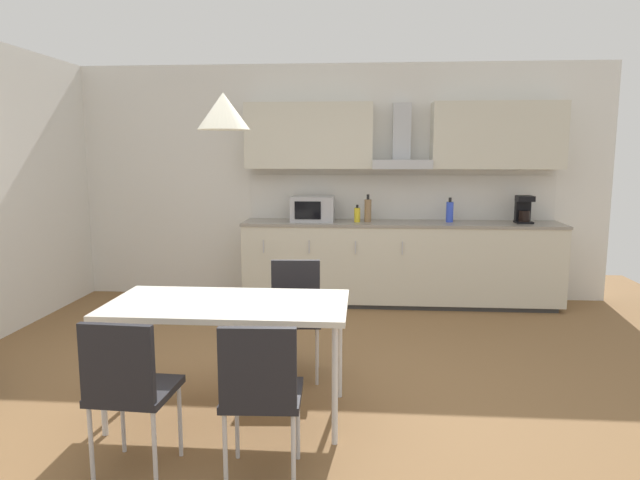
{
  "coord_description": "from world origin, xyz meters",
  "views": [
    {
      "loc": [
        0.54,
        -3.74,
        1.7
      ],
      "look_at": [
        0.2,
        0.79,
        1.0
      ],
      "focal_mm": 32.0,
      "sensor_mm": 36.0,
      "label": 1
    }
  ],
  "objects_px": {
    "bottle_yellow": "(357,215)",
    "dining_table": "(228,309)",
    "chair_near_right": "(261,386)",
    "coffee_maker": "(524,209)",
    "bottle_blue": "(450,212)",
    "pendant_lamp": "(223,111)",
    "microwave": "(313,209)",
    "chair_far_right": "(295,306)",
    "bottle_brown": "(368,210)",
    "chair_near_left": "(128,382)"
  },
  "relations": [
    {
      "from": "microwave",
      "to": "chair_near_right",
      "type": "height_order",
      "value": "microwave"
    },
    {
      "from": "bottle_yellow",
      "to": "chair_near_left",
      "type": "relative_size",
      "value": 0.22
    },
    {
      "from": "coffee_maker",
      "to": "chair_near_right",
      "type": "xyz_separation_m",
      "value": [
        -2.26,
        -3.68,
        -0.55
      ]
    },
    {
      "from": "bottle_yellow",
      "to": "pendant_lamp",
      "type": "distance_m",
      "value": 3.1
    },
    {
      "from": "coffee_maker",
      "to": "pendant_lamp",
      "type": "relative_size",
      "value": 0.94
    },
    {
      "from": "bottle_blue",
      "to": "chair_far_right",
      "type": "bearing_deg",
      "value": -124.28
    },
    {
      "from": "bottle_brown",
      "to": "dining_table",
      "type": "height_order",
      "value": "bottle_brown"
    },
    {
      "from": "bottle_yellow",
      "to": "chair_near_right",
      "type": "relative_size",
      "value": 0.22
    },
    {
      "from": "microwave",
      "to": "bottle_yellow",
      "type": "xyz_separation_m",
      "value": [
        0.5,
        -0.04,
        -0.06
      ]
    },
    {
      "from": "bottle_blue",
      "to": "pendant_lamp",
      "type": "bearing_deg",
      "value": -121.68
    },
    {
      "from": "microwave",
      "to": "chair_near_right",
      "type": "relative_size",
      "value": 0.55
    },
    {
      "from": "dining_table",
      "to": "chair_far_right",
      "type": "distance_m",
      "value": 0.86
    },
    {
      "from": "coffee_maker",
      "to": "pendant_lamp",
      "type": "height_order",
      "value": "pendant_lamp"
    },
    {
      "from": "microwave",
      "to": "chair_far_right",
      "type": "relative_size",
      "value": 0.55
    },
    {
      "from": "bottle_yellow",
      "to": "dining_table",
      "type": "distance_m",
      "value": 2.97
    },
    {
      "from": "bottle_blue",
      "to": "bottle_brown",
      "type": "height_order",
      "value": "bottle_brown"
    },
    {
      "from": "coffee_maker",
      "to": "bottle_blue",
      "type": "relative_size",
      "value": 1.1
    },
    {
      "from": "bottle_yellow",
      "to": "bottle_brown",
      "type": "height_order",
      "value": "bottle_brown"
    },
    {
      "from": "coffee_maker",
      "to": "bottle_blue",
      "type": "bearing_deg",
      "value": 178.87
    },
    {
      "from": "chair_near_right",
      "to": "bottle_yellow",
      "type": "bearing_deg",
      "value": 83.12
    },
    {
      "from": "microwave",
      "to": "chair_far_right",
      "type": "height_order",
      "value": "microwave"
    },
    {
      "from": "bottle_yellow",
      "to": "dining_table",
      "type": "bearing_deg",
      "value": -105.34
    },
    {
      "from": "bottle_blue",
      "to": "coffee_maker",
      "type": "bearing_deg",
      "value": -1.13
    },
    {
      "from": "chair_far_right",
      "to": "chair_near_left",
      "type": "xyz_separation_m",
      "value": [
        -0.68,
        -1.54,
        0.0
      ]
    },
    {
      "from": "coffee_maker",
      "to": "bottle_yellow",
      "type": "relative_size",
      "value": 1.56
    },
    {
      "from": "coffee_maker",
      "to": "bottle_blue",
      "type": "distance_m",
      "value": 0.8
    },
    {
      "from": "dining_table",
      "to": "chair_far_right",
      "type": "height_order",
      "value": "chair_far_right"
    },
    {
      "from": "bottle_brown",
      "to": "pendant_lamp",
      "type": "height_order",
      "value": "pendant_lamp"
    },
    {
      "from": "bottle_brown",
      "to": "chair_near_left",
      "type": "distance_m",
      "value": 3.89
    },
    {
      "from": "dining_table",
      "to": "microwave",
      "type": "bearing_deg",
      "value": 84.42
    },
    {
      "from": "bottle_yellow",
      "to": "bottle_brown",
      "type": "xyz_separation_m",
      "value": [
        0.12,
        0.02,
        0.05
      ]
    },
    {
      "from": "microwave",
      "to": "bottle_yellow",
      "type": "relative_size",
      "value": 2.49
    },
    {
      "from": "chair_far_right",
      "to": "pendant_lamp",
      "type": "distance_m",
      "value": 1.64
    },
    {
      "from": "chair_near_right",
      "to": "chair_far_right",
      "type": "distance_m",
      "value": 1.54
    },
    {
      "from": "bottle_yellow",
      "to": "chair_near_right",
      "type": "bearing_deg",
      "value": -96.88
    },
    {
      "from": "bottle_yellow",
      "to": "dining_table",
      "type": "relative_size",
      "value": 0.13
    },
    {
      "from": "coffee_maker",
      "to": "bottle_yellow",
      "type": "height_order",
      "value": "coffee_maker"
    },
    {
      "from": "bottle_blue",
      "to": "dining_table",
      "type": "height_order",
      "value": "bottle_blue"
    },
    {
      "from": "microwave",
      "to": "coffee_maker",
      "type": "xyz_separation_m",
      "value": [
        2.32,
        0.03,
        0.01
      ]
    },
    {
      "from": "microwave",
      "to": "chair_near_left",
      "type": "height_order",
      "value": "microwave"
    },
    {
      "from": "bottle_yellow",
      "to": "chair_near_left",
      "type": "height_order",
      "value": "bottle_yellow"
    },
    {
      "from": "chair_near_left",
      "to": "coffee_maker",
      "type": "bearing_deg",
      "value": 51.31
    },
    {
      "from": "coffee_maker",
      "to": "dining_table",
      "type": "bearing_deg",
      "value": -131.79
    },
    {
      "from": "microwave",
      "to": "bottle_blue",
      "type": "relative_size",
      "value": 1.76
    },
    {
      "from": "microwave",
      "to": "chair_far_right",
      "type": "distance_m",
      "value": 2.19
    },
    {
      "from": "chair_near_left",
      "to": "bottle_yellow",
      "type": "bearing_deg",
      "value": 72.7
    },
    {
      "from": "bottle_yellow",
      "to": "dining_table",
      "type": "height_order",
      "value": "bottle_yellow"
    },
    {
      "from": "bottle_blue",
      "to": "bottle_yellow",
      "type": "distance_m",
      "value": 1.03
    },
    {
      "from": "chair_far_right",
      "to": "bottle_blue",
      "type": "bearing_deg",
      "value": 55.72
    },
    {
      "from": "bottle_brown",
      "to": "chair_near_right",
      "type": "bearing_deg",
      "value": -98.67
    }
  ]
}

